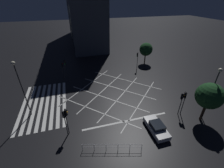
# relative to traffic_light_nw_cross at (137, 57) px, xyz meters

# --- Properties ---
(ground_plane) EXTENTS (200.00, 200.00, 0.00)m
(ground_plane) POSITION_rel_traffic_light_nw_cross_xyz_m (8.20, -8.40, -2.92)
(ground_plane) COLOR black
(road_markings) EXTENTS (18.62, 24.25, 0.01)m
(road_markings) POSITION_rel_traffic_light_nw_cross_xyz_m (8.60, -16.55, -2.92)
(road_markings) COLOR silver
(road_markings) RESTS_ON ground_plane
(office_building) EXTENTS (35.15, 10.06, 26.79)m
(office_building) POSITION_rel_traffic_light_nw_cross_xyz_m (-29.42, -8.41, 10.48)
(office_building) COLOR #3D424C
(office_building) RESTS_ON ground_plane
(traffic_light_nw_cross) EXTENTS (0.36, 0.39, 4.09)m
(traffic_light_nw_cross) POSITION_rel_traffic_light_nw_cross_xyz_m (0.00, 0.00, 0.00)
(traffic_light_nw_cross) COLOR #2D2D30
(traffic_light_nw_cross) RESTS_ON ground_plane
(traffic_light_sw_cross) EXTENTS (0.36, 0.39, 3.56)m
(traffic_light_sw_cross) POSITION_rel_traffic_light_nw_cross_xyz_m (0.18, -16.67, -0.37)
(traffic_light_sw_cross) COLOR #2D2D30
(traffic_light_sw_cross) RESTS_ON ground_plane
(traffic_light_ne_cross) EXTENTS (0.36, 0.39, 3.89)m
(traffic_light_ne_cross) POSITION_rel_traffic_light_nw_cross_xyz_m (16.36, -0.19, -0.14)
(traffic_light_ne_cross) COLOR #2D2D30
(traffic_light_ne_cross) RESTS_ON ground_plane
(traffic_light_sw_main) EXTENTS (0.39, 0.36, 4.18)m
(traffic_light_sw_main) POSITION_rel_traffic_light_nw_cross_xyz_m (0.33, -16.06, 0.06)
(traffic_light_sw_main) COLOR #2D2D30
(traffic_light_sw_main) RESTS_ON ground_plane
(traffic_light_se_main) EXTENTS (0.39, 0.36, 3.78)m
(traffic_light_se_main) POSITION_rel_traffic_light_nw_cross_xyz_m (15.69, -16.38, -0.21)
(traffic_light_se_main) COLOR #2D2D30
(traffic_light_se_main) RESTS_ON ground_plane
(traffic_light_ne_main) EXTENTS (0.39, 0.36, 3.63)m
(traffic_light_ne_main) POSITION_rel_traffic_light_nw_cross_xyz_m (16.21, -0.49, -0.32)
(traffic_light_ne_main) COLOR #2D2D30
(traffic_light_ne_main) RESTS_ON ground_plane
(traffic_light_se_cross) EXTENTS (0.36, 0.39, 3.92)m
(traffic_light_se_cross) POSITION_rel_traffic_light_nw_cross_xyz_m (15.56, -16.14, -0.11)
(traffic_light_se_cross) COLOR #2D2D30
(traffic_light_se_cross) RESTS_ON ground_plane
(street_lamp_east) EXTENTS (0.49, 0.49, 7.76)m
(street_lamp_east) POSITION_rel_traffic_light_nw_cross_xyz_m (17.79, 2.42, 2.47)
(street_lamp_east) COLOR #2D2D30
(street_lamp_east) RESTS_ON ground_plane
(street_lamp_west) EXTENTS (0.49, 0.49, 8.42)m
(street_lamp_west) POSITION_rel_traffic_light_nw_cross_xyz_m (10.41, -21.50, 2.87)
(street_lamp_west) COLOR #2D2D30
(street_lamp_west) RESTS_ON ground_plane
(street_tree_near) EXTENTS (3.45, 3.45, 5.81)m
(street_tree_near) POSITION_rel_traffic_light_nw_cross_xyz_m (18.15, 1.88, 1.14)
(street_tree_near) COLOR #38281C
(street_tree_near) RESTS_ON ground_plane
(street_tree_far) EXTENTS (3.23, 3.23, 5.25)m
(street_tree_far) POSITION_rel_traffic_light_nw_cross_xyz_m (-2.93, 3.58, 0.69)
(street_tree_far) COLOR #38281C
(street_tree_far) RESTS_ON ground_plane
(waiting_car) EXTENTS (4.13, 1.75, 1.29)m
(waiting_car) POSITION_rel_traffic_light_nw_cross_xyz_m (18.26, -5.30, -2.31)
(waiting_car) COLOR silver
(waiting_car) RESTS_ON ground_plane
(pedestrian_railing) EXTENTS (1.88, 6.50, 1.05)m
(pedestrian_railing) POSITION_rel_traffic_light_nw_cross_xyz_m (19.49, -11.60, -2.25)
(pedestrian_railing) COLOR #B7B7BC
(pedestrian_railing) RESTS_ON ground_plane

